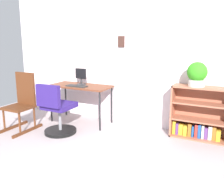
% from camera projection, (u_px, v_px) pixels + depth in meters
% --- Properties ---
extents(wall_back, '(5.20, 0.12, 2.51)m').
position_uv_depth(wall_back, '(132.00, 55.00, 4.14)').
color(wall_back, silver).
rests_on(wall_back, ground_plane).
extents(desk, '(1.13, 0.52, 0.70)m').
position_uv_depth(desk, '(81.00, 88.00, 4.27)').
color(desk, brown).
rests_on(desk, ground_plane).
extents(monitor, '(0.22, 0.18, 0.30)m').
position_uv_depth(monitor, '(81.00, 77.00, 4.29)').
color(monitor, '#262628').
rests_on(monitor, desk).
extents(keyboard, '(0.38, 0.15, 0.02)m').
position_uv_depth(keyboard, '(77.00, 86.00, 4.13)').
color(keyboard, '#262727').
rests_on(keyboard, desk).
extents(office_chair, '(0.52, 0.55, 0.84)m').
position_uv_depth(office_chair, '(57.00, 113.00, 3.76)').
color(office_chair, black).
rests_on(office_chair, ground_plane).
extents(rocking_chair, '(0.42, 0.64, 0.97)m').
position_uv_depth(rocking_chair, '(22.00, 102.00, 3.96)').
color(rocking_chair, '#4F2814').
rests_on(rocking_chair, ground_plane).
extents(bookshelf_low, '(0.90, 0.30, 0.82)m').
position_uv_depth(bookshelf_low, '(201.00, 116.00, 3.60)').
color(bookshelf_low, '#9A5941').
rests_on(bookshelf_low, ground_plane).
extents(potted_plant_on_shelf, '(0.29, 0.29, 0.37)m').
position_uv_depth(potted_plant_on_shelf, '(197.00, 74.00, 3.47)').
color(potted_plant_on_shelf, '#B7B2A8').
rests_on(potted_plant_on_shelf, bookshelf_low).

